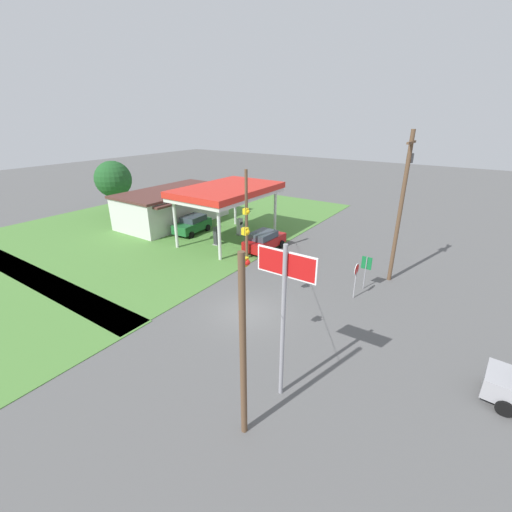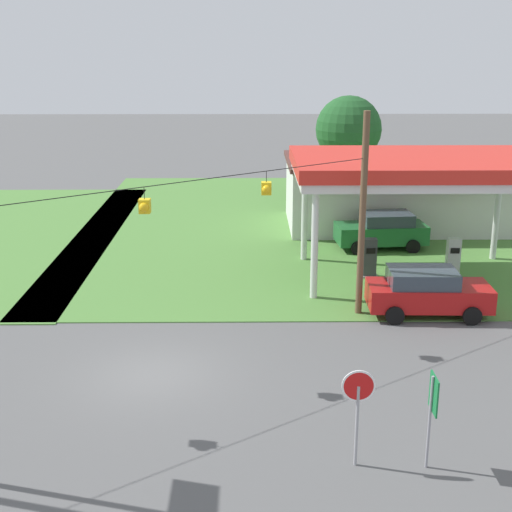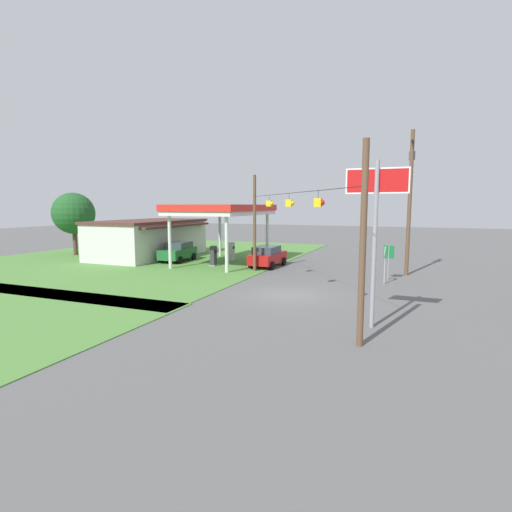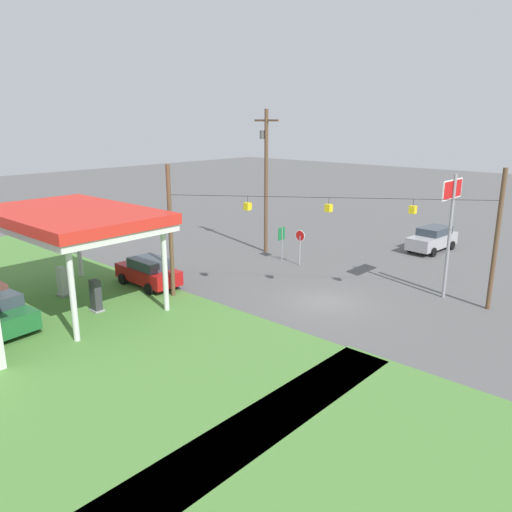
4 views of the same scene
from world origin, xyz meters
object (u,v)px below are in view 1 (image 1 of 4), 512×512
at_px(car_at_pumps_rear, 193,224).
at_px(fuel_pump_far, 240,227).
at_px(fuel_pump_near, 217,237).
at_px(car_at_pumps_front, 264,240).
at_px(gas_station_store, 174,206).
at_px(tree_behind_station, 113,179).
at_px(route_sign, 366,266).
at_px(stop_sign_roadside, 356,273).
at_px(utility_pole_main, 402,202).
at_px(stop_sign_overhead, 285,291).
at_px(gas_station_canopy, 228,192).

bearing_deg(car_at_pumps_rear, fuel_pump_far, 112.15).
relative_size(fuel_pump_near, car_at_pumps_front, 0.38).
height_order(gas_station_store, tree_behind_station, tree_behind_station).
bearing_deg(route_sign, stop_sign_roadside, 176.18).
bearing_deg(utility_pole_main, fuel_pump_far, 82.67).
bearing_deg(utility_pole_main, stop_sign_overhead, 176.10).
distance_m(gas_station_store, route_sign, 23.49).
relative_size(gas_station_store, route_sign, 5.14).
bearing_deg(stop_sign_overhead, fuel_pump_far, 41.62).
distance_m(stop_sign_overhead, route_sign, 12.19).
relative_size(fuel_pump_far, car_at_pumps_rear, 0.39).
xyz_separation_m(gas_station_store, route_sign, (-3.98, -23.15, -0.15)).
xyz_separation_m(fuel_pump_far, utility_pole_main, (-1.98, -15.37, 5.05)).
height_order(fuel_pump_far, utility_pole_main, utility_pole_main).
distance_m(stop_sign_roadside, tree_behind_station, 31.33).
bearing_deg(stop_sign_overhead, utility_pole_main, -3.90).
height_order(car_at_pumps_front, route_sign, route_sign).
bearing_deg(stop_sign_overhead, car_at_pumps_front, 35.52).
bearing_deg(car_at_pumps_front, tree_behind_station, 91.82).
xyz_separation_m(stop_sign_roadside, utility_pole_main, (4.24, -1.24, 4.06)).
distance_m(fuel_pump_near, fuel_pump_far, 3.58).
xyz_separation_m(gas_station_canopy, fuel_pump_far, (1.79, -0.00, -3.89)).
height_order(car_at_pumps_rear, stop_sign_roadside, stop_sign_roadside).
height_order(stop_sign_roadside, utility_pole_main, utility_pole_main).
xyz_separation_m(car_at_pumps_front, utility_pole_main, (0.20, -10.99, 4.95)).
distance_m(fuel_pump_near, tree_behind_station, 17.26).
xyz_separation_m(gas_station_canopy, fuel_pump_near, (-1.79, -0.00, -3.89)).
bearing_deg(gas_station_store, tree_behind_station, 102.83).
height_order(car_at_pumps_rear, route_sign, route_sign).
distance_m(route_sign, tree_behind_station, 31.29).
bearing_deg(car_at_pumps_rear, gas_station_store, -116.04).
xyz_separation_m(gas_station_store, car_at_pumps_front, (-1.67, -13.29, -0.94)).
bearing_deg(route_sign, gas_station_store, 80.25).
distance_m(fuel_pump_near, stop_sign_overhead, 19.62).
relative_size(fuel_pump_near, route_sign, 0.72).
xyz_separation_m(fuel_pump_near, stop_sign_overhead, (-12.63, -14.40, 4.22)).
xyz_separation_m(fuel_pump_near, stop_sign_roadside, (-2.63, -14.13, 0.99)).
relative_size(route_sign, tree_behind_station, 0.37).
bearing_deg(car_at_pumps_front, route_sign, -101.76).
xyz_separation_m(gas_station_store, fuel_pump_far, (0.52, -8.90, -1.04)).
relative_size(fuel_pump_near, stop_sign_overhead, 0.25).
xyz_separation_m(gas_station_store, fuel_pump_near, (-3.06, -8.90, -1.04)).
height_order(stop_sign_overhead, route_sign, stop_sign_overhead).
bearing_deg(stop_sign_roadside, stop_sign_overhead, 1.55).
distance_m(gas_station_store, fuel_pump_near, 9.47).
bearing_deg(car_at_pumps_front, fuel_pump_near, 109.09).
bearing_deg(gas_station_canopy, stop_sign_roadside, -107.38).
xyz_separation_m(fuel_pump_far, route_sign, (-4.49, -14.25, 0.89)).
bearing_deg(fuel_pump_far, stop_sign_roadside, -113.74).
bearing_deg(stop_sign_roadside, utility_pole_main, 163.66).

